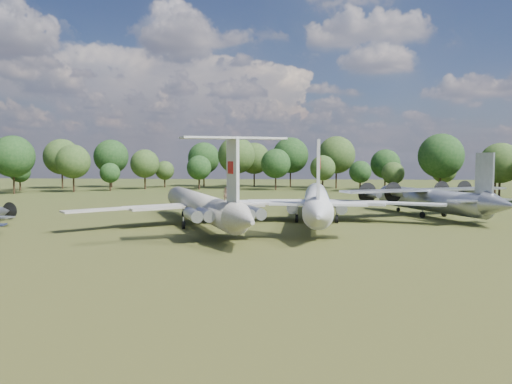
# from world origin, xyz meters

# --- Properties ---
(ground) EXTENTS (300.00, 300.00, 0.00)m
(ground) POSITION_xyz_m (0.00, 0.00, 0.00)
(ground) COLOR #233E14
(ground) RESTS_ON ground
(il62_airliner) EXTENTS (52.69, 58.48, 4.69)m
(il62_airliner) POSITION_xyz_m (4.32, -2.65, 2.35)
(il62_airliner) COLOR #BABAB5
(il62_airliner) RESTS_ON ground
(tu104_jet) EXTENTS (39.76, 51.69, 5.00)m
(tu104_jet) POSITION_xyz_m (21.03, 3.43, 2.50)
(tu104_jet) COLOR silver
(tu104_jet) RESTS_ON ground
(an12_transport) EXTENTS (42.27, 44.09, 4.54)m
(an12_transport) POSITION_xyz_m (39.95, 11.27, 2.27)
(an12_transport) COLOR #A9ABB1
(an12_transport) RESTS_ON ground
(person_on_il62) EXTENTS (0.69, 0.57, 1.63)m
(person_on_il62) POSITION_xyz_m (9.51, -14.72, 5.51)
(person_on_il62) COLOR #96674C
(person_on_il62) RESTS_ON il62_airliner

